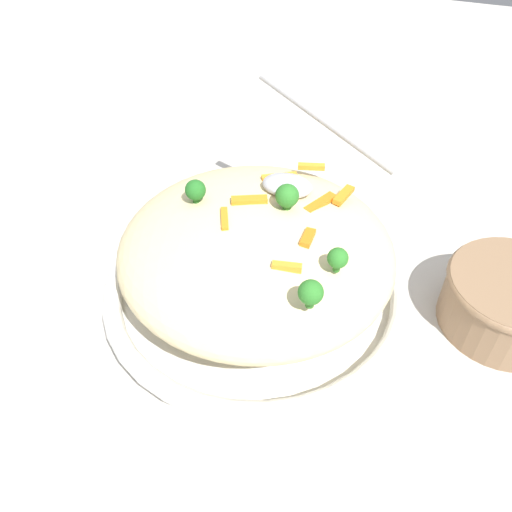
{
  "coord_description": "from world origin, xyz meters",
  "views": [
    {
      "loc": [
        0.14,
        -0.4,
        0.49
      ],
      "look_at": [
        0.0,
        0.0,
        0.08
      ],
      "focal_mm": 37.43,
      "sensor_mm": 36.0,
      "label": 1
    }
  ],
  "objects": [
    {
      "name": "broccoli_floret_0",
      "position": [
        0.08,
        -0.09,
        0.15
      ],
      "size": [
        0.02,
        0.02,
        0.03
      ],
      "color": "#296820",
      "rests_on": "pasta_mound"
    },
    {
      "name": "broccoli_floret_2",
      "position": [
        0.09,
        -0.04,
        0.15
      ],
      "size": [
        0.02,
        0.02,
        0.03
      ],
      "color": "#296820",
      "rests_on": "pasta_mound"
    },
    {
      "name": "carrot_piece_1",
      "position": [
        -0.02,
        0.02,
        0.14
      ],
      "size": [
        0.04,
        0.02,
        0.01
      ],
      "primitive_type": "cube",
      "rotation": [
        0.0,
        0.0,
        0.4
      ],
      "color": "orange",
      "rests_on": "pasta_mound"
    },
    {
      "name": "carrot_piece_7",
      "position": [
        -0.03,
        -0.01,
        0.14
      ],
      "size": [
        0.02,
        0.03,
        0.01
      ],
      "primitive_type": "cube",
      "rotation": [
        0.0,
        0.0,
        5.12
      ],
      "color": "orange",
      "rests_on": "pasta_mound"
    },
    {
      "name": "ground_plane",
      "position": [
        0.0,
        0.0,
        0.0
      ],
      "size": [
        2.4,
        2.4,
        0.0
      ],
      "primitive_type": "plane",
      "color": "beige"
    },
    {
      "name": "pasta_mound",
      "position": [
        0.0,
        0.0,
        0.09
      ],
      "size": [
        0.3,
        0.3,
        0.09
      ],
      "primitive_type": "ellipsoid",
      "color": "beige",
      "rests_on": "serving_bowl"
    },
    {
      "name": "broccoli_floret_3",
      "position": [
        0.03,
        0.03,
        0.15
      ],
      "size": [
        0.03,
        0.03,
        0.03
      ],
      "color": "#296820",
      "rests_on": "pasta_mound"
    },
    {
      "name": "serving_bowl",
      "position": [
        0.0,
        0.0,
        0.03
      ],
      "size": [
        0.35,
        0.35,
        0.05
      ],
      "color": "white",
      "rests_on": "ground_plane"
    },
    {
      "name": "carrot_piece_2",
      "position": [
        -0.0,
        0.08,
        0.13
      ],
      "size": [
        0.04,
        0.03,
        0.01
      ],
      "primitive_type": "cube",
      "rotation": [
        0.0,
        0.0,
        3.65
      ],
      "color": "orange",
      "rests_on": "pasta_mound"
    },
    {
      "name": "companion_bowl",
      "position": [
        0.28,
        0.07,
        0.04
      ],
      "size": [
        0.15,
        0.15,
        0.07
      ],
      "color": "#8C6B4C",
      "rests_on": "ground_plane"
    },
    {
      "name": "carrot_piece_5",
      "position": [
        0.06,
        0.05,
        0.13
      ],
      "size": [
        0.03,
        0.04,
        0.01
      ],
      "primitive_type": "cube",
      "rotation": [
        0.0,
        0.0,
        1.08
      ],
      "color": "orange",
      "rests_on": "pasta_mound"
    },
    {
      "name": "serving_spoon",
      "position": [
        0.02,
        0.09,
        0.16
      ],
      "size": [
        0.18,
        0.13,
        0.08
      ],
      "color": "#B7B7BC",
      "rests_on": "pasta_mound"
    },
    {
      "name": "carrot_piece_0",
      "position": [
        0.08,
        0.07,
        0.13
      ],
      "size": [
        0.02,
        0.04,
        0.01
      ],
      "primitive_type": "cube",
      "rotation": [
        0.0,
        0.0,
        1.3
      ],
      "color": "orange",
      "rests_on": "pasta_mound"
    },
    {
      "name": "carrot_piece_4",
      "position": [
        0.03,
        0.11,
        0.13
      ],
      "size": [
        0.03,
        0.02,
        0.01
      ],
      "primitive_type": "cube",
      "rotation": [
        0.0,
        0.0,
        0.26
      ],
      "color": "orange",
      "rests_on": "pasta_mound"
    },
    {
      "name": "carrot_piece_3",
      "position": [
        0.05,
        -0.06,
        0.13
      ],
      "size": [
        0.03,
        0.01,
        0.01
      ],
      "primitive_type": "cube",
      "rotation": [
        0.0,
        0.0,
        3.32
      ],
      "color": "orange",
      "rests_on": "pasta_mound"
    },
    {
      "name": "broccoli_floret_1",
      "position": [
        -0.07,
        0.01,
        0.15
      ],
      "size": [
        0.02,
        0.02,
        0.03
      ],
      "color": "#205B1C",
      "rests_on": "pasta_mound"
    },
    {
      "name": "carrot_piece_6",
      "position": [
        0.06,
        -0.01,
        0.14
      ],
      "size": [
        0.01,
        0.03,
        0.01
      ],
      "primitive_type": "cube",
      "rotation": [
        0.0,
        0.0,
        1.55
      ],
      "color": "orange",
      "rests_on": "pasta_mound"
    }
  ]
}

